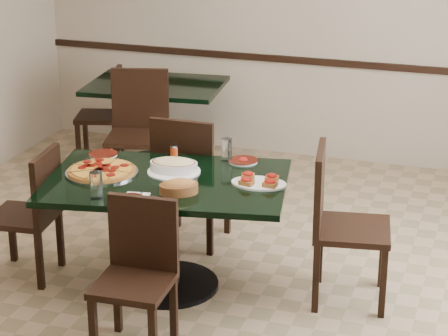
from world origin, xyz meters
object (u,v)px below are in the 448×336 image
(back_chair_near, at_px, (139,124))
(back_chair_left, at_px, (107,110))
(chair_near, at_px, (138,267))
(pepperoni_pizza, at_px, (102,171))
(chair_right, at_px, (337,216))
(bruschetta_platter, at_px, (259,181))
(chair_left, at_px, (34,208))
(main_table, at_px, (168,206))
(chair_far, at_px, (188,174))
(back_table, at_px, (156,108))
(bread_basket, at_px, (179,187))
(lasagna_casserole, at_px, (174,166))

(back_chair_near, bearing_deg, back_chair_left, 119.92)
(chair_near, distance_m, pepperoni_pizza, 0.90)
(chair_right, bearing_deg, bruschetta_platter, 92.25)
(pepperoni_pizza, bearing_deg, chair_left, -167.27)
(back_chair_near, bearing_deg, chair_right, -49.01)
(main_table, height_order, chair_right, chair_right)
(chair_far, bearing_deg, back_chair_left, -48.32)
(pepperoni_pizza, bearing_deg, chair_right, 8.59)
(back_table, xyz_separation_m, bread_basket, (1.14, -2.36, 0.27))
(bread_basket, bearing_deg, lasagna_casserole, 84.82)
(back_table, bearing_deg, pepperoni_pizza, -82.08)
(back_chair_left, bearing_deg, pepperoni_pizza, 9.30)
(chair_far, distance_m, chair_right, 1.23)
(chair_right, relative_size, back_chair_near, 0.99)
(chair_right, distance_m, lasagna_casserole, 1.08)
(chair_right, height_order, pepperoni_pizza, chair_right)
(pepperoni_pizza, bearing_deg, chair_near, -51.38)
(chair_near, xyz_separation_m, chair_left, (-0.99, 0.57, 0.00))
(chair_far, height_order, bruschetta_platter, chair_far)
(main_table, bearing_deg, lasagna_casserole, 81.27)
(chair_far, height_order, chair_left, chair_far)
(main_table, relative_size, back_chair_near, 1.63)
(chair_near, height_order, bruschetta_platter, chair_near)
(chair_near, height_order, back_chair_left, chair_near)
(back_chair_near, height_order, lasagna_casserole, back_chair_near)
(lasagna_casserole, relative_size, bread_basket, 1.19)
(chair_right, relative_size, back_chair_left, 1.18)
(lasagna_casserole, distance_m, bread_basket, 0.36)
(pepperoni_pizza, relative_size, lasagna_casserole, 1.37)
(chair_right, bearing_deg, chair_left, 90.25)
(bruschetta_platter, bearing_deg, bread_basket, -147.86)
(chair_far, distance_m, back_chair_left, 2.04)
(chair_near, xyz_separation_m, pepperoni_pizza, (-0.54, 0.67, 0.28))
(bread_basket, bearing_deg, chair_right, -7.91)
(chair_near, relative_size, lasagna_casserole, 2.57)
(chair_right, relative_size, bread_basket, 3.48)
(pepperoni_pizza, relative_size, bruschetta_platter, 1.30)
(chair_right, bearing_deg, main_table, 91.13)
(main_table, height_order, back_chair_left, back_chair_left)
(chair_right, height_order, back_chair_near, back_chair_near)
(chair_near, xyz_separation_m, back_chair_left, (-1.56, 2.85, -0.02))
(chair_left, xyz_separation_m, back_chair_near, (0.01, 1.68, 0.08))
(chair_near, height_order, pepperoni_pizza, chair_near)
(back_table, xyz_separation_m, lasagna_casserole, (0.98, -2.03, 0.27))
(back_table, distance_m, pepperoni_pizza, 2.27)
(back_table, xyz_separation_m, chair_near, (1.09, -2.86, -0.04))
(back_chair_near, height_order, bruschetta_platter, back_chair_near)
(chair_far, bearing_deg, back_table, -60.28)
(chair_right, bearing_deg, bread_basket, 104.27)
(back_table, relative_size, back_chair_left, 1.47)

